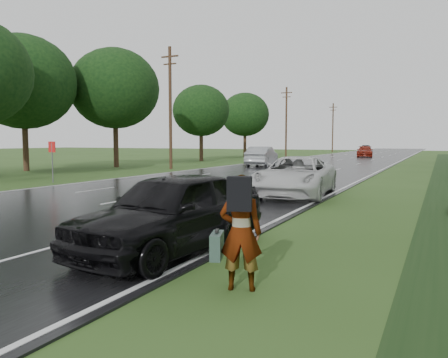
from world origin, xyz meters
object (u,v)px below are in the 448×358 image
pedestrian (239,231)px  white_pickup (296,176)px  dark_sedan (172,211)px  road_sign (52,153)px  silver_sedan (262,156)px

pedestrian → white_pickup: pedestrian is taller
white_pickup → dark_sedan: bearing=-91.9°
road_sign → dark_sedan: size_ratio=0.47×
road_sign → dark_sedan: (14.50, -10.00, -0.76)m
pedestrian → dark_sedan: size_ratio=0.37×
white_pickup → silver_sedan: (-9.15, 19.32, 0.07)m
white_pickup → dark_sedan: dark_sedan is taller
pedestrian → white_pickup: 11.92m
white_pickup → silver_sedan: silver_sedan is taller
road_sign → pedestrian: (16.68, -11.43, -0.70)m
dark_sedan → silver_sedan: silver_sedan is taller
dark_sedan → silver_sedan: size_ratio=0.91×
road_sign → pedestrian: 20.23m
road_sign → silver_sedan: 20.12m
silver_sedan → pedestrian: bearing=103.1°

